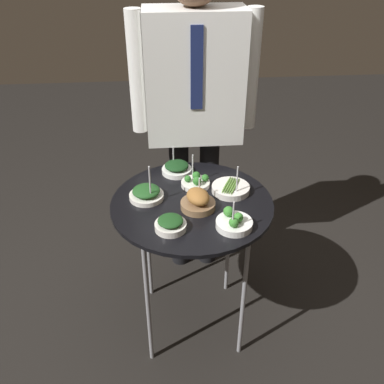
% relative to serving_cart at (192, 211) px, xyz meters
% --- Properties ---
extents(ground_plane, '(8.00, 8.00, 0.00)m').
position_rel_serving_cart_xyz_m(ground_plane, '(0.00, 0.00, -0.71)').
color(ground_plane, black).
extents(serving_cart, '(0.72, 0.72, 0.76)m').
position_rel_serving_cart_xyz_m(serving_cart, '(0.00, 0.00, 0.00)').
color(serving_cart, black).
rests_on(serving_cart, ground_plane).
extents(bowl_spinach_center, '(0.14, 0.14, 0.12)m').
position_rel_serving_cart_xyz_m(bowl_spinach_center, '(-0.05, 0.26, 0.08)').
color(bowl_spinach_center, white).
rests_on(bowl_spinach_center, serving_cart).
extents(bowl_broccoli_front_left, '(0.15, 0.15, 0.15)m').
position_rel_serving_cart_xyz_m(bowl_broccoli_front_left, '(0.15, -0.20, 0.08)').
color(bowl_broccoli_front_left, white).
rests_on(bowl_broccoli_front_left, serving_cart).
extents(bowl_spinach_back_right, '(0.13, 0.13, 0.05)m').
position_rel_serving_cart_xyz_m(bowl_spinach_back_right, '(-0.10, -0.19, 0.08)').
color(bowl_spinach_back_right, silver).
rests_on(bowl_spinach_back_right, serving_cart).
extents(bowl_asparagus_front_center, '(0.17, 0.17, 0.15)m').
position_rel_serving_cart_xyz_m(bowl_asparagus_front_center, '(0.18, 0.07, 0.07)').
color(bowl_asparagus_front_center, silver).
rests_on(bowl_asparagus_front_center, serving_cart).
extents(bowl_roast_far_rim, '(0.15, 0.15, 0.12)m').
position_rel_serving_cart_xyz_m(bowl_roast_far_rim, '(0.02, -0.05, 0.09)').
color(bowl_roast_far_rim, brown).
rests_on(bowl_roast_far_rim, serving_cart).
extents(bowl_spinach_mid_right, '(0.15, 0.15, 0.18)m').
position_rel_serving_cart_xyz_m(bowl_spinach_mid_right, '(-0.20, 0.04, 0.08)').
color(bowl_spinach_mid_right, silver).
rests_on(bowl_spinach_mid_right, serving_cart).
extents(bowl_broccoli_near_rim, '(0.13, 0.13, 0.14)m').
position_rel_serving_cart_xyz_m(bowl_broccoli_near_rim, '(0.03, 0.13, 0.07)').
color(bowl_broccoli_near_rim, silver).
rests_on(bowl_broccoli_near_rim, serving_cart).
extents(waiter_figure, '(0.63, 0.24, 1.71)m').
position_rel_serving_cart_xyz_m(waiter_figure, '(0.05, 0.48, 0.37)').
color(waiter_figure, black).
rests_on(waiter_figure, ground_plane).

